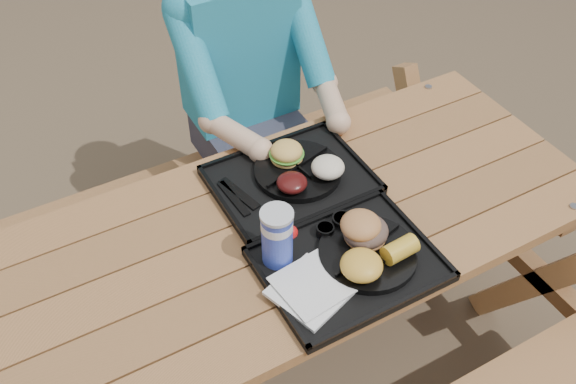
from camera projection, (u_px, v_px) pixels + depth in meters
ground at (288, 366)px, 2.31m from camera, size 60.00×60.00×0.00m
picnic_table at (288, 305)px, 2.05m from camera, size 1.80×1.49×0.75m
tray_near at (349, 265)px, 1.67m from camera, size 0.45×0.35×0.02m
tray_far at (291, 181)px, 1.90m from camera, size 0.45×0.35×0.02m
plate_near at (368, 253)px, 1.67m from camera, size 0.26×0.26×0.02m
plate_far at (298, 171)px, 1.90m from camera, size 0.26×0.26×0.02m
napkin_stack at (310, 290)px, 1.59m from camera, size 0.22×0.22×0.02m
soda_cup at (277, 238)px, 1.62m from camera, size 0.08×0.08×0.16m
condiment_bbq at (325, 231)px, 1.72m from camera, size 0.05×0.05×0.03m
condiment_mustard at (342, 222)px, 1.74m from camera, size 0.06×0.06×0.03m
sandwich at (367, 222)px, 1.66m from camera, size 0.11×0.11×0.12m
mac_cheese at (361, 265)px, 1.60m from camera, size 0.11×0.11×0.05m
corn_cob at (400, 249)px, 1.63m from camera, size 0.10×0.10×0.05m
cutlery_far at (239, 193)px, 1.84m from camera, size 0.06×0.16×0.01m
burger at (287, 148)px, 1.89m from camera, size 0.10×0.10×0.09m
baked_beans at (292, 183)px, 1.82m from camera, size 0.09×0.09×0.04m
potato_salad at (328, 167)px, 1.86m from camera, size 0.10×0.10×0.05m
diner at (243, 105)px, 2.36m from camera, size 0.48×0.84×1.28m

